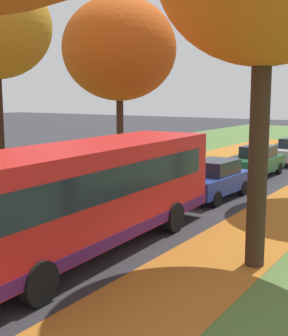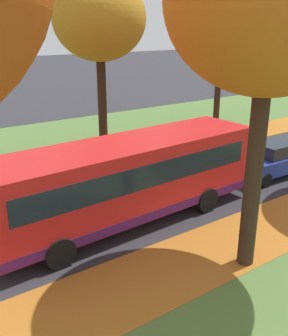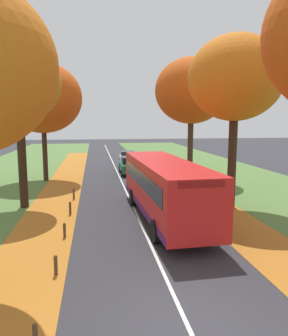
{
  "view_description": "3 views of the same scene",
  "coord_description": "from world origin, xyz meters",
  "px_view_note": "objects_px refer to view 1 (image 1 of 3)",
  "views": [
    {
      "loc": [
        9.45,
        -0.84,
        4.33
      ],
      "look_at": [
        0.98,
        12.18,
        1.88
      ],
      "focal_mm": 50.0,
      "sensor_mm": 36.0,
      "label": 1
    },
    {
      "loc": [
        12.15,
        1.97,
        6.72
      ],
      "look_at": [
        1.04,
        9.77,
        1.77
      ],
      "focal_mm": 42.0,
      "sensor_mm": 36.0,
      "label": 2
    },
    {
      "loc": [
        -2.2,
        -7.25,
        5.04
      ],
      "look_at": [
        0.59,
        10.93,
        2.34
      ],
      "focal_mm": 35.0,
      "sensor_mm": 36.0,
      "label": 3
    }
  ],
  "objects_px": {
    "bollard_fourth": "(7,207)",
    "car_green_following": "(257,161)",
    "bus": "(87,192)",
    "tree_left_mid": "(119,49)",
    "car_blue_lead": "(214,179)",
    "bollard_fifth": "(73,190)"
  },
  "relations": [
    {
      "from": "tree_left_mid",
      "to": "car_green_following",
      "type": "relative_size",
      "value": 2.31
    },
    {
      "from": "bollard_fifth",
      "to": "car_green_following",
      "type": "height_order",
      "value": "car_green_following"
    },
    {
      "from": "tree_left_mid",
      "to": "car_green_following",
      "type": "xyz_separation_m",
      "value": [
        7.32,
        2.39,
        -6.01
      ]
    },
    {
      "from": "bus",
      "to": "tree_left_mid",
      "type": "bearing_deg",
      "value": 122.28
    },
    {
      "from": "tree_left_mid",
      "to": "car_green_following",
      "type": "distance_m",
      "value": 9.77
    },
    {
      "from": "bollard_fourth",
      "to": "car_green_following",
      "type": "height_order",
      "value": "car_green_following"
    },
    {
      "from": "bollard_fourth",
      "to": "car_green_following",
      "type": "xyz_separation_m",
      "value": [
        4.6,
        13.02,
        0.45
      ]
    },
    {
      "from": "bus",
      "to": "bollard_fourth",
      "type": "bearing_deg",
      "value": 164.39
    },
    {
      "from": "bollard_fifth",
      "to": "bollard_fourth",
      "type": "bearing_deg",
      "value": -89.79
    },
    {
      "from": "tree_left_mid",
      "to": "bollard_fourth",
      "type": "xyz_separation_m",
      "value": [
        2.71,
        -10.63,
        -6.46
      ]
    },
    {
      "from": "car_blue_lead",
      "to": "car_green_following",
      "type": "xyz_separation_m",
      "value": [
        -0.34,
        6.28,
        0.0
      ]
    },
    {
      "from": "tree_left_mid",
      "to": "bollard_fourth",
      "type": "bearing_deg",
      "value": -75.68
    },
    {
      "from": "bollard_fourth",
      "to": "car_blue_lead",
      "type": "relative_size",
      "value": 0.17
    },
    {
      "from": "bus",
      "to": "car_green_following",
      "type": "relative_size",
      "value": 2.49
    },
    {
      "from": "bollard_fourth",
      "to": "car_green_following",
      "type": "relative_size",
      "value": 0.17
    },
    {
      "from": "bus",
      "to": "bollard_fifth",
      "type": "bearing_deg",
      "value": 135.18
    },
    {
      "from": "bollard_fifth",
      "to": "car_blue_lead",
      "type": "xyz_separation_m",
      "value": [
        4.95,
        3.26,
        0.46
      ]
    },
    {
      "from": "bus",
      "to": "car_blue_lead",
      "type": "xyz_separation_m",
      "value": [
        0.08,
        8.1,
        -0.89
      ]
    },
    {
      "from": "tree_left_mid",
      "to": "bus",
      "type": "xyz_separation_m",
      "value": [
        7.57,
        -11.99,
        -5.12
      ]
    },
    {
      "from": "bollard_fourth",
      "to": "bollard_fifth",
      "type": "height_order",
      "value": "bollard_fourth"
    },
    {
      "from": "bollard_fourth",
      "to": "car_green_following",
      "type": "bearing_deg",
      "value": 70.53
    },
    {
      "from": "bollard_fifth",
      "to": "bus",
      "type": "height_order",
      "value": "bus"
    }
  ]
}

